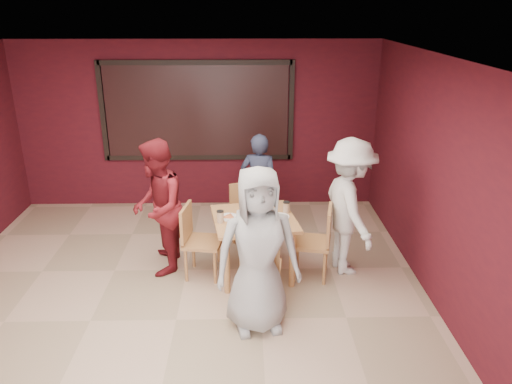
{
  "coord_description": "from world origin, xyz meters",
  "views": [
    {
      "loc": [
        0.79,
        -4.74,
        3.34
      ],
      "look_at": [
        0.92,
        1.02,
        1.14
      ],
      "focal_mm": 35.0,
      "sensor_mm": 36.0,
      "label": 1
    }
  ],
  "objects_px": {
    "chair_back": "(247,211)",
    "diner_left": "(157,207)",
    "chair_front": "(261,266)",
    "dining_table": "(254,225)",
    "diner_right": "(349,207)",
    "chair_right": "(318,238)",
    "diner_front": "(258,251)",
    "diner_back": "(259,184)",
    "chair_left": "(197,237)"
  },
  "relations": [
    {
      "from": "chair_back",
      "to": "diner_left",
      "type": "bearing_deg",
      "value": -148.89
    },
    {
      "from": "chair_front",
      "to": "diner_left",
      "type": "relative_size",
      "value": 0.52
    },
    {
      "from": "dining_table",
      "to": "diner_left",
      "type": "bearing_deg",
      "value": 173.23
    },
    {
      "from": "chair_back",
      "to": "diner_right",
      "type": "distance_m",
      "value": 1.55
    },
    {
      "from": "chair_right",
      "to": "diner_front",
      "type": "height_order",
      "value": "diner_front"
    },
    {
      "from": "diner_back",
      "to": "diner_right",
      "type": "distance_m",
      "value": 1.64
    },
    {
      "from": "chair_front",
      "to": "diner_front",
      "type": "xyz_separation_m",
      "value": [
        -0.04,
        -0.37,
        0.39
      ]
    },
    {
      "from": "chair_right",
      "to": "diner_back",
      "type": "relative_size",
      "value": 0.62
    },
    {
      "from": "chair_right",
      "to": "diner_left",
      "type": "distance_m",
      "value": 2.08
    },
    {
      "from": "chair_back",
      "to": "diner_front",
      "type": "xyz_separation_m",
      "value": [
        0.1,
        -1.98,
        0.39
      ]
    },
    {
      "from": "dining_table",
      "to": "chair_right",
      "type": "relative_size",
      "value": 1.2
    },
    {
      "from": "chair_left",
      "to": "diner_back",
      "type": "relative_size",
      "value": 0.61
    },
    {
      "from": "chair_front",
      "to": "diner_front",
      "type": "height_order",
      "value": "diner_front"
    },
    {
      "from": "chair_back",
      "to": "chair_left",
      "type": "xyz_separation_m",
      "value": [
        -0.65,
        -0.86,
        0.02
      ]
    },
    {
      "from": "dining_table",
      "to": "chair_right",
      "type": "height_order",
      "value": "chair_right"
    },
    {
      "from": "diner_front",
      "to": "chair_left",
      "type": "bearing_deg",
      "value": 114.26
    },
    {
      "from": "dining_table",
      "to": "chair_left",
      "type": "relative_size",
      "value": 1.21
    },
    {
      "from": "chair_front",
      "to": "chair_right",
      "type": "xyz_separation_m",
      "value": [
        0.75,
        0.66,
        0.02
      ]
    },
    {
      "from": "chair_back",
      "to": "diner_back",
      "type": "distance_m",
      "value": 0.53
    },
    {
      "from": "chair_back",
      "to": "chair_left",
      "type": "distance_m",
      "value": 1.08
    },
    {
      "from": "dining_table",
      "to": "diner_left",
      "type": "relative_size",
      "value": 0.66
    },
    {
      "from": "chair_back",
      "to": "chair_right",
      "type": "relative_size",
      "value": 0.96
    },
    {
      "from": "chair_left",
      "to": "chair_front",
      "type": "bearing_deg",
      "value": -43.11
    },
    {
      "from": "chair_left",
      "to": "chair_back",
      "type": "bearing_deg",
      "value": 52.87
    },
    {
      "from": "chair_back",
      "to": "diner_front",
      "type": "relative_size",
      "value": 0.5
    },
    {
      "from": "diner_front",
      "to": "diner_right",
      "type": "bearing_deg",
      "value": 35.57
    },
    {
      "from": "dining_table",
      "to": "chair_front",
      "type": "height_order",
      "value": "dining_table"
    },
    {
      "from": "chair_left",
      "to": "dining_table",
      "type": "bearing_deg",
      "value": 1.38
    },
    {
      "from": "chair_front",
      "to": "chair_left",
      "type": "height_order",
      "value": "chair_left"
    },
    {
      "from": "chair_right",
      "to": "diner_right",
      "type": "distance_m",
      "value": 0.57
    },
    {
      "from": "dining_table",
      "to": "chair_left",
      "type": "xyz_separation_m",
      "value": [
        -0.73,
        -0.02,
        -0.16
      ]
    },
    {
      "from": "diner_front",
      "to": "diner_left",
      "type": "height_order",
      "value": "diner_front"
    },
    {
      "from": "chair_front",
      "to": "diner_back",
      "type": "bearing_deg",
      "value": 88.94
    },
    {
      "from": "chair_front",
      "to": "diner_back",
      "type": "distance_m",
      "value": 2.04
    },
    {
      "from": "diner_left",
      "to": "diner_right",
      "type": "bearing_deg",
      "value": 85.54
    },
    {
      "from": "dining_table",
      "to": "diner_right",
      "type": "xyz_separation_m",
      "value": [
        1.22,
        0.08,
        0.2
      ]
    },
    {
      "from": "dining_table",
      "to": "chair_back",
      "type": "distance_m",
      "value": 0.86
    },
    {
      "from": "chair_right",
      "to": "diner_front",
      "type": "bearing_deg",
      "value": -127.27
    },
    {
      "from": "chair_front",
      "to": "diner_front",
      "type": "bearing_deg",
      "value": -96.29
    },
    {
      "from": "chair_front",
      "to": "diner_left",
      "type": "bearing_deg",
      "value": 145.01
    },
    {
      "from": "chair_front",
      "to": "chair_left",
      "type": "bearing_deg",
      "value": 136.89
    },
    {
      "from": "diner_front",
      "to": "diner_right",
      "type": "xyz_separation_m",
      "value": [
        1.2,
        1.21,
        -0.02
      ]
    },
    {
      "from": "diner_left",
      "to": "diner_right",
      "type": "xyz_separation_m",
      "value": [
        2.45,
        -0.07,
        0.01
      ]
    },
    {
      "from": "chair_back",
      "to": "diner_right",
      "type": "bearing_deg",
      "value": -30.53
    },
    {
      "from": "dining_table",
      "to": "chair_back",
      "type": "relative_size",
      "value": 1.25
    },
    {
      "from": "chair_back",
      "to": "chair_right",
      "type": "xyz_separation_m",
      "value": [
        0.89,
        -0.94,
        0.02
      ]
    },
    {
      "from": "chair_left",
      "to": "diner_back",
      "type": "xyz_separation_m",
      "value": [
        0.83,
        1.28,
        0.24
      ]
    },
    {
      "from": "chair_back",
      "to": "diner_back",
      "type": "bearing_deg",
      "value": 67.05
    },
    {
      "from": "diner_left",
      "to": "diner_front",
      "type": "bearing_deg",
      "value": 41.58
    },
    {
      "from": "chair_back",
      "to": "diner_right",
      "type": "xyz_separation_m",
      "value": [
        1.3,
        -0.77,
        0.37
      ]
    }
  ]
}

